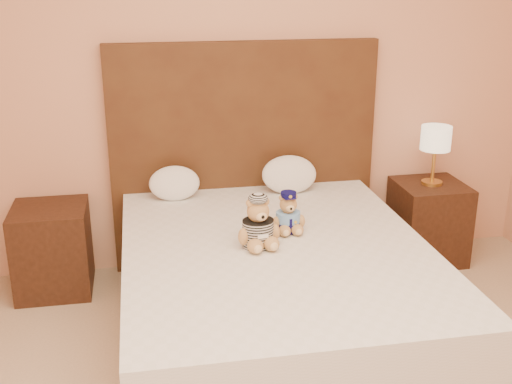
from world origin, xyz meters
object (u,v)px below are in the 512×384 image
lamp (436,141)px  bed (276,292)px  nightstand_left (53,249)px  pillow_right (289,173)px  nightstand_right (428,222)px  pillow_left (174,182)px  teddy_police (288,212)px  teddy_prisoner (258,222)px

lamp → bed: bearing=-147.4°
nightstand_left → pillow_right: pillow_right is taller
nightstand_right → lamp: 0.57m
nightstand_left → pillow_left: pillow_left is taller
nightstand_right → pillow_right: size_ratio=1.53×
lamp → nightstand_left: bearing=180.0°
nightstand_right → nightstand_left: bearing=180.0°
nightstand_left → pillow_left: bearing=2.2°
pillow_left → teddy_police: bearing=-48.4°
bed → pillow_right: (0.26, 0.83, 0.40)m
nightstand_left → nightstand_right: same height
teddy_police → bed: bearing=-121.7°
bed → teddy_prisoner: teddy_prisoner is taller
nightstand_left → teddy_prisoner: 1.46m
teddy_prisoner → pillow_left: bearing=105.3°
lamp → pillow_right: 1.00m
nightstand_right → teddy_prisoner: (-1.35, -0.79, 0.41)m
lamp → teddy_prisoner: (-1.35, -0.79, -0.16)m
pillow_right → nightstand_right: bearing=-1.7°
bed → nightstand_left: (-1.25, 0.80, -0.00)m
nightstand_left → nightstand_right: bearing=0.0°
teddy_prisoner → pillow_right: (0.36, 0.82, -0.01)m
bed → teddy_prisoner: 0.42m
pillow_right → bed: bearing=-107.7°
nightstand_left → teddy_police: bearing=-24.7°
pillow_left → nightstand_left: bearing=-177.8°
bed → teddy_prisoner: size_ratio=7.40×
teddy_police → pillow_right: pillow_right is taller
nightstand_left → nightstand_right: size_ratio=1.00×
teddy_prisoner → nightstand_right: bearing=20.8°
pillow_left → pillow_right: 0.74m
bed → teddy_police: 0.44m
bed → nightstand_right: bearing=32.6°
bed → teddy_police: bearing=59.8°
teddy_police → pillow_left: 0.87m
teddy_police → pillow_right: 0.67m
nightstand_right → bed: bearing=-147.4°
pillow_right → teddy_prisoner: bearing=-113.9°
pillow_left → pillow_right: size_ratio=0.88×
lamp → teddy_prisoner: 1.57m
nightstand_right → pillow_left: 1.77m
bed → teddy_police: teddy_police is taller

